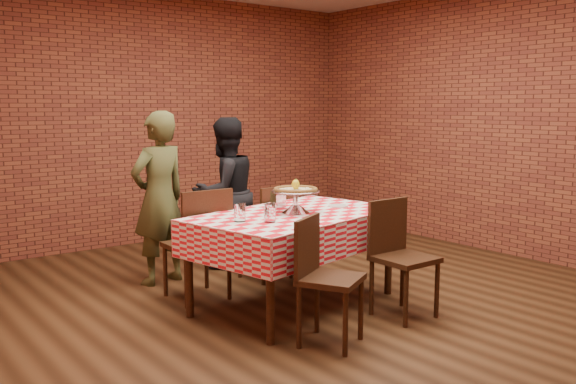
% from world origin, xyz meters
% --- Properties ---
extents(ground, '(6.00, 6.00, 0.00)m').
position_xyz_m(ground, '(0.00, 0.00, 0.00)').
color(ground, black).
rests_on(ground, ground).
extents(back_wall, '(5.50, 0.00, 5.50)m').
position_xyz_m(back_wall, '(0.00, 3.00, 1.45)').
color(back_wall, brown).
rests_on(back_wall, ground).
extents(table, '(1.83, 1.31, 0.75)m').
position_xyz_m(table, '(-0.15, 0.09, 0.38)').
color(table, '#3A1F0F').
rests_on(table, ground).
extents(tablecloth, '(1.87, 1.35, 0.28)m').
position_xyz_m(tablecloth, '(-0.15, 0.09, 0.62)').
color(tablecloth, red).
rests_on(tablecloth, table).
extents(pizza_stand, '(0.40, 0.40, 0.18)m').
position_xyz_m(pizza_stand, '(-0.14, 0.09, 0.85)').
color(pizza_stand, silver).
rests_on(pizza_stand, tablecloth).
extents(pizza, '(0.36, 0.36, 0.03)m').
position_xyz_m(pizza, '(-0.14, 0.09, 0.94)').
color(pizza, beige).
rests_on(pizza, pizza_stand).
extents(lemon, '(0.06, 0.06, 0.08)m').
position_xyz_m(lemon, '(-0.14, 0.09, 0.98)').
color(lemon, yellow).
rests_on(lemon, pizza).
extents(water_glass_left, '(0.10, 0.10, 0.13)m').
position_xyz_m(water_glass_left, '(-0.54, -0.11, 0.82)').
color(water_glass_left, white).
rests_on(water_glass_left, tablecloth).
extents(water_glass_right, '(0.10, 0.10, 0.13)m').
position_xyz_m(water_glass_right, '(-0.70, 0.04, 0.82)').
color(water_glass_right, white).
rests_on(water_glass_right, tablecloth).
extents(side_plate, '(0.20, 0.20, 0.01)m').
position_xyz_m(side_plate, '(0.32, 0.10, 0.76)').
color(side_plate, white).
rests_on(side_plate, tablecloth).
extents(sweetener_packet_a, '(0.06, 0.05, 0.00)m').
position_xyz_m(sweetener_packet_a, '(0.50, 0.03, 0.76)').
color(sweetener_packet_a, white).
rests_on(sweetener_packet_a, tablecloth).
extents(sweetener_packet_b, '(0.06, 0.04, 0.00)m').
position_xyz_m(sweetener_packet_b, '(0.51, 0.07, 0.76)').
color(sweetener_packet_b, white).
rests_on(sweetener_packet_b, tablecloth).
extents(condiment_caddy, '(0.10, 0.08, 0.14)m').
position_xyz_m(condiment_caddy, '(-0.11, 0.36, 0.83)').
color(condiment_caddy, silver).
rests_on(condiment_caddy, tablecloth).
extents(chair_near_left, '(0.52, 0.52, 0.86)m').
position_xyz_m(chair_near_left, '(-0.47, -0.71, 0.43)').
color(chair_near_left, '#3A1F0F').
rests_on(chair_near_left, ground).
extents(chair_near_right, '(0.41, 0.41, 0.89)m').
position_xyz_m(chair_near_right, '(0.34, -0.64, 0.44)').
color(chair_near_right, '#3A1F0F').
rests_on(chair_near_right, ground).
extents(chair_far_left, '(0.47, 0.47, 0.94)m').
position_xyz_m(chair_far_left, '(-0.69, 0.74, 0.47)').
color(chair_far_left, '#3A1F0F').
rests_on(chair_far_left, ground).
extents(chair_far_right, '(0.44, 0.44, 0.88)m').
position_xyz_m(chair_far_right, '(0.12, 0.88, 0.44)').
color(chair_far_right, '#3A1F0F').
rests_on(chair_far_right, ground).
extents(diner_olive, '(0.63, 0.48, 1.56)m').
position_xyz_m(diner_olive, '(-0.72, 1.34, 0.78)').
color(diner_olive, '#434422').
rests_on(diner_olive, ground).
extents(diner_black, '(0.78, 0.63, 1.49)m').
position_xyz_m(diner_black, '(0.05, 1.46, 0.75)').
color(diner_black, black).
rests_on(diner_black, ground).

